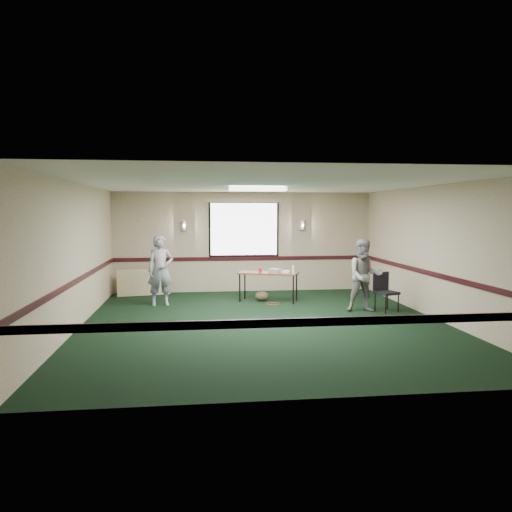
{
  "coord_description": "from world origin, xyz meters",
  "views": [
    {
      "loc": [
        -1.33,
        -9.47,
        2.15
      ],
      "look_at": [
        0.0,
        1.3,
        1.2
      ],
      "focal_mm": 35.0,
      "sensor_mm": 36.0,
      "label": 1
    }
  ],
  "objects": [
    {
      "name": "ground",
      "position": [
        0.0,
        0.0,
        0.0
      ],
      "size": [
        8.0,
        8.0,
        0.0
      ],
      "primitive_type": "plane",
      "color": "black",
      "rests_on": "ground"
    },
    {
      "name": "cable_coil",
      "position": [
        0.48,
        1.96,
        0.01
      ],
      "size": [
        0.38,
        0.38,
        0.02
      ],
      "primitive_type": "torus",
      "rotation": [
        0.0,
        0.0,
        0.28
      ],
      "color": "red",
      "rests_on": "ground"
    },
    {
      "name": "projector",
      "position": [
        0.59,
        2.26,
        0.76
      ],
      "size": [
        0.37,
        0.37,
        0.09
      ],
      "primitive_type": "cube",
      "rotation": [
        0.0,
        0.0,
        -0.77
      ],
      "color": "#95969E",
      "rests_on": "folding_table"
    },
    {
      "name": "person_right",
      "position": [
        2.32,
        0.86,
        0.79
      ],
      "size": [
        0.83,
        0.68,
        1.58
      ],
      "primitive_type": "imported",
      "rotation": [
        0.0,
        0.0,
        -0.12
      ],
      "color": "slate",
      "rests_on": "ground"
    },
    {
      "name": "duffel_bag",
      "position": [
        0.29,
        2.41,
        0.12
      ],
      "size": [
        0.39,
        0.34,
        0.24
      ],
      "primitive_type": "ellipsoid",
      "rotation": [
        0.0,
        0.0,
        -0.28
      ],
      "color": "#4C462B",
      "rests_on": "ground"
    },
    {
      "name": "room_shell",
      "position": [
        0.0,
        2.12,
        1.58
      ],
      "size": [
        8.0,
        8.02,
        8.0
      ],
      "color": "tan",
      "rests_on": "ground"
    },
    {
      "name": "folded_table",
      "position": [
        -2.66,
        3.6,
        0.34
      ],
      "size": [
        1.36,
        0.48,
        0.69
      ],
      "primitive_type": "cube",
      "rotation": [
        -0.21,
        0.0,
        0.21
      ],
      "color": "tan",
      "rests_on": "ground"
    },
    {
      "name": "red_cup",
      "position": [
        0.23,
        2.35,
        0.77
      ],
      "size": [
        0.08,
        0.08,
        0.12
      ],
      "primitive_type": "cylinder",
      "color": "red",
      "rests_on": "folding_table"
    },
    {
      "name": "folding_table",
      "position": [
        0.43,
        2.34,
        0.66
      ],
      "size": [
        1.53,
        1.05,
        0.71
      ],
      "rotation": [
        0.0,
        0.0,
        -0.38
      ],
      "color": "#4F3116",
      "rests_on": "ground"
    },
    {
      "name": "person_left",
      "position": [
        -2.12,
        2.16,
        0.81
      ],
      "size": [
        0.65,
        0.48,
        1.62
      ],
      "primitive_type": "imported",
      "rotation": [
        0.0,
        0.0,
        0.17
      ],
      "color": "#3C4D86",
      "rests_on": "ground"
    },
    {
      "name": "game_console",
      "position": [
        0.83,
        2.26,
        0.74
      ],
      "size": [
        0.24,
        0.22,
        0.05
      ],
      "primitive_type": "cube",
      "rotation": [
        0.0,
        0.0,
        -0.31
      ],
      "color": "white",
      "rests_on": "folding_table"
    },
    {
      "name": "water_bottle",
      "position": [
        0.97,
        2.0,
        0.81
      ],
      "size": [
        0.06,
        0.06,
        0.2
      ],
      "primitive_type": "cylinder",
      "color": "#9BE0FF",
      "rests_on": "folding_table"
    },
    {
      "name": "conference_chair",
      "position": [
        2.77,
        0.88,
        0.49
      ],
      "size": [
        0.53,
        0.54,
        0.84
      ],
      "rotation": [
        0.0,
        0.0,
        0.34
      ],
      "color": "black",
      "rests_on": "ground"
    }
  ]
}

